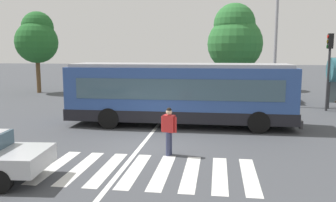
{
  "coord_description": "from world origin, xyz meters",
  "views": [
    {
      "loc": [
        2.68,
        -13.03,
        3.7
      ],
      "look_at": [
        0.33,
        3.37,
        1.3
      ],
      "focal_mm": 37.52,
      "sensor_mm": 36.0,
      "label": 1
    }
  ],
  "objects_px": {
    "pedestrian_crossing_street": "(169,129)",
    "traffic_light_far_corner": "(329,59)",
    "parked_car_silver": "(103,88)",
    "twin_arm_street_lamp": "(277,16)",
    "parked_car_red": "(204,90)",
    "parked_car_teal": "(245,90)",
    "city_transit_bus": "(180,94)",
    "background_tree_right": "(235,38)",
    "parked_car_charcoal": "(137,89)",
    "parked_car_blue": "(278,90)",
    "parked_car_black": "(172,89)",
    "background_tree_left": "(37,38)"
  },
  "relations": [
    {
      "from": "pedestrian_crossing_street",
      "to": "traffic_light_far_corner",
      "type": "bearing_deg",
      "value": 51.74
    },
    {
      "from": "parked_car_silver",
      "to": "twin_arm_street_lamp",
      "type": "relative_size",
      "value": 0.48
    },
    {
      "from": "parked_car_red",
      "to": "parked_car_teal",
      "type": "bearing_deg",
      "value": -1.86
    },
    {
      "from": "parked_car_teal",
      "to": "twin_arm_street_lamp",
      "type": "distance_m",
      "value": 5.93
    },
    {
      "from": "city_transit_bus",
      "to": "twin_arm_street_lamp",
      "type": "height_order",
      "value": "twin_arm_street_lamp"
    },
    {
      "from": "pedestrian_crossing_street",
      "to": "background_tree_right",
      "type": "distance_m",
      "value": 22.63
    },
    {
      "from": "pedestrian_crossing_street",
      "to": "parked_car_charcoal",
      "type": "relative_size",
      "value": 0.38
    },
    {
      "from": "parked_car_silver",
      "to": "parked_car_blue",
      "type": "relative_size",
      "value": 1.01
    },
    {
      "from": "parked_car_blue",
      "to": "traffic_light_far_corner",
      "type": "relative_size",
      "value": 0.96
    },
    {
      "from": "parked_car_silver",
      "to": "parked_car_teal",
      "type": "distance_m",
      "value": 10.87
    },
    {
      "from": "city_transit_bus",
      "to": "parked_car_red",
      "type": "relative_size",
      "value": 2.46
    },
    {
      "from": "twin_arm_street_lamp",
      "to": "parked_car_black",
      "type": "bearing_deg",
      "value": 159.43
    },
    {
      "from": "twin_arm_street_lamp",
      "to": "traffic_light_far_corner",
      "type": "bearing_deg",
      "value": -25.79
    },
    {
      "from": "parked_car_red",
      "to": "twin_arm_street_lamp",
      "type": "xyz_separation_m",
      "value": [
        4.69,
        -2.5,
        5.15
      ]
    },
    {
      "from": "parked_car_silver",
      "to": "parked_car_charcoal",
      "type": "distance_m",
      "value": 2.75
    },
    {
      "from": "traffic_light_far_corner",
      "to": "parked_car_charcoal",
      "type": "bearing_deg",
      "value": 163.44
    },
    {
      "from": "pedestrian_crossing_street",
      "to": "parked_car_black",
      "type": "height_order",
      "value": "pedestrian_crossing_street"
    },
    {
      "from": "city_transit_bus",
      "to": "background_tree_right",
      "type": "xyz_separation_m",
      "value": [
        3.32,
        17.06,
        3.25
      ]
    },
    {
      "from": "parked_car_black",
      "to": "parked_car_red",
      "type": "relative_size",
      "value": 1.0
    },
    {
      "from": "pedestrian_crossing_street",
      "to": "parked_car_black",
      "type": "bearing_deg",
      "value": 96.98
    },
    {
      "from": "parked_car_black",
      "to": "parked_car_teal",
      "type": "xyz_separation_m",
      "value": [
        5.43,
        -0.28,
        0.0
      ]
    },
    {
      "from": "parked_car_silver",
      "to": "parked_car_blue",
      "type": "height_order",
      "value": "same"
    },
    {
      "from": "city_transit_bus",
      "to": "traffic_light_far_corner",
      "type": "distance_m",
      "value": 10.23
    },
    {
      "from": "parked_car_teal",
      "to": "city_transit_bus",
      "type": "bearing_deg",
      "value": -112.1
    },
    {
      "from": "pedestrian_crossing_street",
      "to": "background_tree_left",
      "type": "relative_size",
      "value": 0.24
    },
    {
      "from": "city_transit_bus",
      "to": "traffic_light_far_corner",
      "type": "relative_size",
      "value": 2.36
    },
    {
      "from": "parked_car_charcoal",
      "to": "background_tree_left",
      "type": "xyz_separation_m",
      "value": [
        -9.45,
        2.6,
        4.0
      ]
    },
    {
      "from": "city_transit_bus",
      "to": "pedestrian_crossing_street",
      "type": "bearing_deg",
      "value": -88.16
    },
    {
      "from": "parked_car_charcoal",
      "to": "traffic_light_far_corner",
      "type": "distance_m",
      "value": 13.56
    },
    {
      "from": "parked_car_black",
      "to": "parked_car_blue",
      "type": "distance_m",
      "value": 7.9
    },
    {
      "from": "parked_car_red",
      "to": "traffic_light_far_corner",
      "type": "relative_size",
      "value": 0.96
    },
    {
      "from": "parked_car_silver",
      "to": "parked_car_charcoal",
      "type": "bearing_deg",
      "value": 0.38
    },
    {
      "from": "parked_car_charcoal",
      "to": "parked_car_teal",
      "type": "distance_m",
      "value": 8.13
    },
    {
      "from": "parked_car_blue",
      "to": "parked_car_silver",
      "type": "bearing_deg",
      "value": -178.06
    },
    {
      "from": "parked_car_black",
      "to": "background_tree_left",
      "type": "height_order",
      "value": "background_tree_left"
    },
    {
      "from": "parked_car_black",
      "to": "parked_car_teal",
      "type": "bearing_deg",
      "value": -2.93
    },
    {
      "from": "parked_car_blue",
      "to": "background_tree_right",
      "type": "bearing_deg",
      "value": 112.01
    },
    {
      "from": "parked_car_black",
      "to": "pedestrian_crossing_street",
      "type": "bearing_deg",
      "value": -83.02
    },
    {
      "from": "pedestrian_crossing_street",
      "to": "background_tree_right",
      "type": "relative_size",
      "value": 0.21
    },
    {
      "from": "parked_car_teal",
      "to": "parked_car_red",
      "type": "bearing_deg",
      "value": 178.14
    },
    {
      "from": "parked_car_teal",
      "to": "traffic_light_far_corner",
      "type": "xyz_separation_m",
      "value": [
        4.67,
        -3.83,
        2.39
      ]
    },
    {
      "from": "twin_arm_street_lamp",
      "to": "background_tree_left",
      "type": "relative_size",
      "value": 1.37
    },
    {
      "from": "parked_car_blue",
      "to": "twin_arm_street_lamp",
      "type": "bearing_deg",
      "value": -105.15
    },
    {
      "from": "twin_arm_street_lamp",
      "to": "parked_car_silver",
      "type": "bearing_deg",
      "value": 169.39
    },
    {
      "from": "parked_car_red",
      "to": "parked_car_charcoal",
      "type": "bearing_deg",
      "value": -178.64
    },
    {
      "from": "parked_car_silver",
      "to": "parked_car_black",
      "type": "xyz_separation_m",
      "value": [
        5.44,
        0.32,
        0.0
      ]
    },
    {
      "from": "parked_car_charcoal",
      "to": "parked_car_teal",
      "type": "relative_size",
      "value": 1.0
    },
    {
      "from": "parked_car_black",
      "to": "parked_car_silver",
      "type": "bearing_deg",
      "value": -176.63
    },
    {
      "from": "city_transit_bus",
      "to": "parked_car_silver",
      "type": "distance_m",
      "value": 11.72
    },
    {
      "from": "pedestrian_crossing_street",
      "to": "parked_car_blue",
      "type": "height_order",
      "value": "pedestrian_crossing_street"
    }
  ]
}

